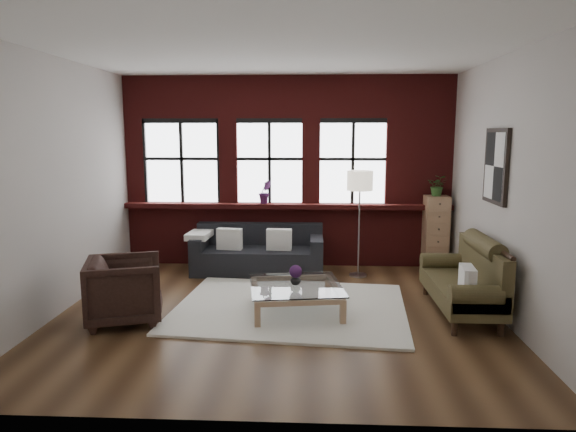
{
  "coord_description": "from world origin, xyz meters",
  "views": [
    {
      "loc": [
        0.43,
        -6.23,
        2.27
      ],
      "look_at": [
        0.1,
        0.6,
        1.15
      ],
      "focal_mm": 32.0,
      "sensor_mm": 36.0,
      "label": 1
    }
  ],
  "objects_px": {
    "dark_sofa": "(258,249)",
    "vintage_settee": "(461,278)",
    "coffee_table": "(296,299)",
    "floor_lamp": "(359,220)",
    "armchair": "(125,290)",
    "drawer_chest": "(435,233)",
    "vase": "(296,279)"
  },
  "relations": [
    {
      "from": "armchair",
      "to": "vintage_settee",
      "type": "bearing_deg",
      "value": -100.66
    },
    {
      "from": "armchair",
      "to": "drawer_chest",
      "type": "bearing_deg",
      "value": -76.22
    },
    {
      "from": "armchair",
      "to": "floor_lamp",
      "type": "bearing_deg",
      "value": -71.83
    },
    {
      "from": "coffee_table",
      "to": "vase",
      "type": "xyz_separation_m",
      "value": [
        0.0,
        0.0,
        0.26
      ]
    },
    {
      "from": "vintage_settee",
      "to": "dark_sofa",
      "type": "bearing_deg",
      "value": 146.75
    },
    {
      "from": "vintage_settee",
      "to": "coffee_table",
      "type": "height_order",
      "value": "vintage_settee"
    },
    {
      "from": "vintage_settee",
      "to": "vase",
      "type": "relative_size",
      "value": 12.47
    },
    {
      "from": "vase",
      "to": "floor_lamp",
      "type": "bearing_deg",
      "value": 61.47
    },
    {
      "from": "dark_sofa",
      "to": "vintage_settee",
      "type": "xyz_separation_m",
      "value": [
        2.75,
        -1.8,
        0.08
      ]
    },
    {
      "from": "floor_lamp",
      "to": "vase",
      "type": "bearing_deg",
      "value": -118.53
    },
    {
      "from": "vase",
      "to": "drawer_chest",
      "type": "height_order",
      "value": "drawer_chest"
    },
    {
      "from": "vase",
      "to": "drawer_chest",
      "type": "xyz_separation_m",
      "value": [
        2.25,
        2.19,
        0.18
      ]
    },
    {
      "from": "armchair",
      "to": "vase",
      "type": "height_order",
      "value": "armchair"
    },
    {
      "from": "coffee_table",
      "to": "floor_lamp",
      "type": "distance_m",
      "value": 2.1
    },
    {
      "from": "dark_sofa",
      "to": "coffee_table",
      "type": "height_order",
      "value": "dark_sofa"
    },
    {
      "from": "vase",
      "to": "floor_lamp",
      "type": "distance_m",
      "value": 2.03
    },
    {
      "from": "coffee_table",
      "to": "drawer_chest",
      "type": "bearing_deg",
      "value": 44.28
    },
    {
      "from": "vintage_settee",
      "to": "drawer_chest",
      "type": "height_order",
      "value": "drawer_chest"
    },
    {
      "from": "dark_sofa",
      "to": "floor_lamp",
      "type": "height_order",
      "value": "floor_lamp"
    },
    {
      "from": "coffee_table",
      "to": "floor_lamp",
      "type": "xyz_separation_m",
      "value": [
        0.94,
        1.73,
        0.73
      ]
    },
    {
      "from": "dark_sofa",
      "to": "vase",
      "type": "bearing_deg",
      "value": -70.31
    },
    {
      "from": "armchair",
      "to": "vase",
      "type": "bearing_deg",
      "value": -96.22
    },
    {
      "from": "vintage_settee",
      "to": "vase",
      "type": "distance_m",
      "value": 2.08
    },
    {
      "from": "vase",
      "to": "drawer_chest",
      "type": "relative_size",
      "value": 0.11
    },
    {
      "from": "armchair",
      "to": "coffee_table",
      "type": "distance_m",
      "value": 2.1
    },
    {
      "from": "drawer_chest",
      "to": "floor_lamp",
      "type": "height_order",
      "value": "floor_lamp"
    },
    {
      "from": "dark_sofa",
      "to": "vintage_settee",
      "type": "bearing_deg",
      "value": -33.25
    },
    {
      "from": "vintage_settee",
      "to": "coffee_table",
      "type": "relative_size",
      "value": 1.53
    },
    {
      "from": "armchair",
      "to": "drawer_chest",
      "type": "height_order",
      "value": "drawer_chest"
    },
    {
      "from": "dark_sofa",
      "to": "vintage_settee",
      "type": "distance_m",
      "value": 3.29
    },
    {
      "from": "floor_lamp",
      "to": "dark_sofa",
      "type": "bearing_deg",
      "value": 174.48
    },
    {
      "from": "coffee_table",
      "to": "vase",
      "type": "height_order",
      "value": "vase"
    }
  ]
}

